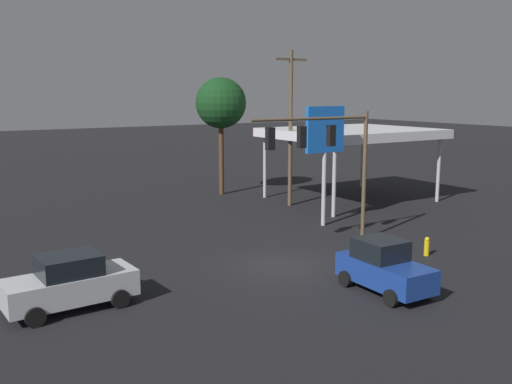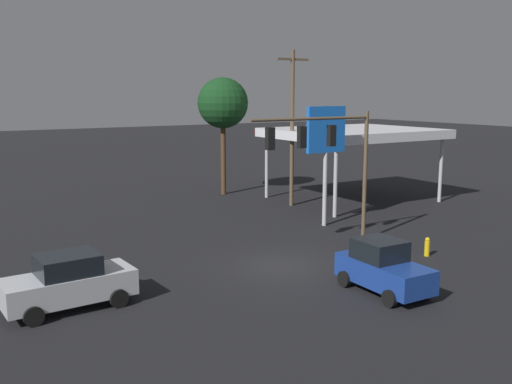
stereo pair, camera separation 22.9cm
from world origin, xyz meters
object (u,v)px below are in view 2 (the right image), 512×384
sedan_far (69,282)px  fire_hydrant (427,247)px  street_tree (223,104)px  hatchback_crossing (383,267)px  utility_pole (292,125)px  traffic_signal_assembly (325,148)px  price_sign (326,137)px

sedan_far → fire_hydrant: sedan_far is taller
street_tree → fire_hydrant: size_ratio=9.64×
hatchback_crossing → fire_hydrant: bearing=116.4°
utility_pole → fire_hydrant: bearing=83.2°
street_tree → fire_hydrant: street_tree is taller
fire_hydrant → traffic_signal_assembly: bearing=-50.3°
traffic_signal_assembly → price_sign: (-2.87, -3.57, 0.17)m
price_sign → hatchback_crossing: size_ratio=1.74×
price_sign → utility_pole: bearing=-107.1°
fire_hydrant → street_tree: bearing=-89.3°
price_sign → fire_hydrant: bearing=91.7°
traffic_signal_assembly → sedan_far: traffic_signal_assembly is taller
hatchback_crossing → fire_hydrant: hatchback_crossing is taller
traffic_signal_assembly → utility_pole: utility_pole is taller
hatchback_crossing → fire_hydrant: 5.69m
sedan_far → street_tree: bearing=-135.0°
utility_pole → street_tree: 6.51m
utility_pole → price_sign: 5.98m
traffic_signal_assembly → street_tree: 15.77m
traffic_signal_assembly → sedan_far: size_ratio=1.51×
price_sign → hatchback_crossing: bearing=63.2°
traffic_signal_assembly → street_tree: bearing=-100.5°
hatchback_crossing → sedan_far: hatchback_crossing is taller
hatchback_crossing → fire_hydrant: size_ratio=4.36×
utility_pole → sedan_far: 20.77m
fire_hydrant → sedan_far: bearing=-7.6°
traffic_signal_assembly → street_tree: (-2.85, -15.41, 1.77)m
price_sign → hatchback_crossing: 11.60m
street_tree → hatchback_crossing: bearing=77.2°
traffic_signal_assembly → hatchback_crossing: (2.03, 6.13, -3.88)m
utility_pole → hatchback_crossing: bearing=66.6°
traffic_signal_assembly → price_sign: bearing=-128.8°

